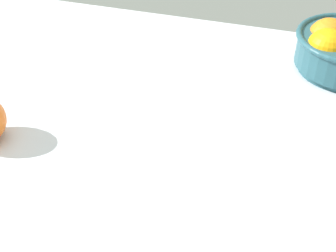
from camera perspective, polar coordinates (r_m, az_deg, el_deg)
name	(u,v)px	position (r cm, az deg, el deg)	size (l,w,h in cm)	color
ground_plane	(154,174)	(75.49, -1.70, -5.85)	(148.74, 106.38, 3.00)	silver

